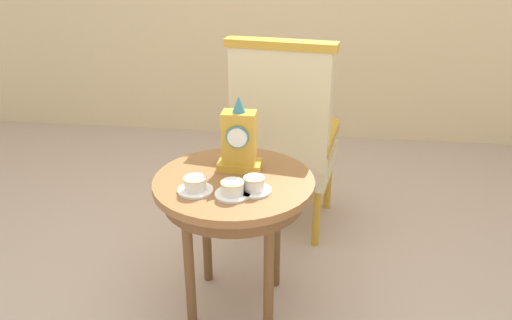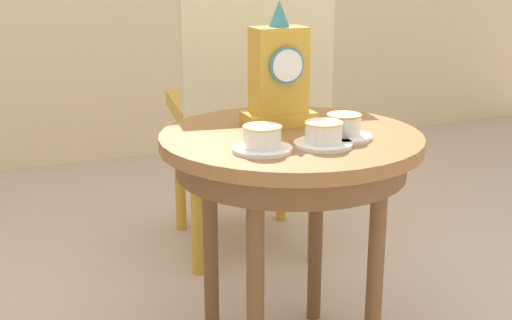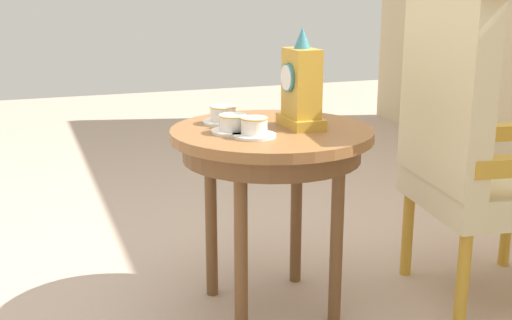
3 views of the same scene
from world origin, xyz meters
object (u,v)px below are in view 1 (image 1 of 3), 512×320
Objects in this scene: mantel_clock at (239,141)px; armchair at (284,136)px; teacup_left at (195,185)px; side_table at (234,196)px; teacup_right at (232,189)px; teacup_center at (254,185)px.

armchair is at bearing 75.76° from mantel_clock.
side_table is at bearing 43.58° from teacup_left.
teacup_left is 0.89m from armchair.
teacup_right is 0.13× the size of armchair.
teacup_right is 1.02× the size of teacup_center.
teacup_left reaches higher than teacup_right.
mantel_clock is (-0.09, 0.20, 0.11)m from teacup_center.
mantel_clock is 0.29× the size of armchair.
teacup_left is 0.24m from teacup_center.
armchair is at bearing 80.43° from teacup_right.
side_table is 0.61× the size of armchair.
side_table is 4.78× the size of teacup_right.
teacup_center reaches higher than teacup_right.
teacup_left is 1.03× the size of teacup_center.
mantel_clock reaches higher than teacup_left.
armchair is at bearing 70.25° from teacup_left.
teacup_right is (0.02, -0.14, 0.11)m from side_table.
armchair is (0.06, 0.80, -0.10)m from teacup_center.
armchair is (0.14, 0.84, -0.10)m from teacup_right.
armchair is (0.16, 0.70, 0.01)m from side_table.
teacup_left is (-0.14, -0.13, 0.11)m from side_table.
armchair reaches higher than teacup_right.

